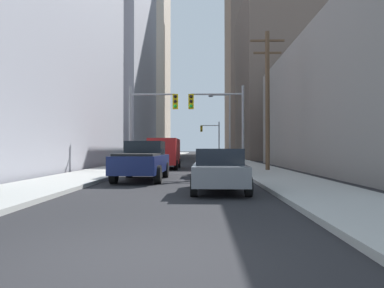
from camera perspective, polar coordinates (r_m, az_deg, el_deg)
ground_plane at (r=5.32m, az=-10.82°, el=-17.33°), size 400.00×400.00×0.00m
sidewalk_left at (r=55.34m, az=-4.89°, el=-2.21°), size 3.22×160.00×0.15m
sidewalk_right at (r=55.15m, az=5.58°, el=-2.21°), size 3.22×160.00×0.15m
pickup_truck_navy at (r=18.02m, az=-7.63°, el=-2.58°), size 2.20×5.45×1.90m
cargo_van_red at (r=27.94m, az=-4.21°, el=-1.19°), size 2.16×5.22×2.26m
sedan_grey at (r=13.06m, az=4.21°, el=-4.01°), size 1.95×4.23×1.52m
sedan_maroon at (r=20.72m, az=3.41°, el=-2.79°), size 1.95×4.20×1.52m
sedan_white at (r=32.05m, az=2.60°, el=-2.06°), size 1.95×4.23×1.52m
traffic_signal_near_left at (r=26.60m, az=-6.38°, el=4.70°), size 3.53×0.44×6.00m
traffic_signal_near_right at (r=26.39m, az=4.20°, el=4.79°), size 3.96×0.44×6.00m
traffic_signal_far_right at (r=61.91m, az=2.94°, el=1.60°), size 3.23×0.44×6.00m
utility_pole_right at (r=24.58m, az=11.56°, el=7.04°), size 2.20×0.28×9.13m
street_lamp_right at (r=40.01m, az=5.29°, el=3.61°), size 2.40×0.32×7.50m
building_left_mid_office at (r=59.01m, az=-15.67°, el=14.79°), size 17.59×21.51×34.53m
building_left_far_tower at (r=101.27m, az=-9.95°, el=17.60°), size 20.79×18.62×66.65m
building_right_mid_block at (r=57.75m, az=18.81°, el=8.96°), size 22.41×18.99×22.38m
building_right_far_highrise at (r=101.62m, az=10.99°, el=13.91°), size 19.03×23.58×54.30m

